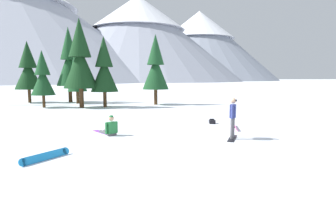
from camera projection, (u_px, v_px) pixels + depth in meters
name	position (u px, v px, depth m)	size (l,w,h in m)	color
ground_plane	(200.00, 142.00, 11.77)	(800.00, 800.00, 0.00)	white
snowboarder_foreground	(233.00, 117.00, 12.38)	(0.88, 1.49, 1.76)	black
snowboarder_midground	(110.00, 128.00, 13.26)	(1.31, 1.66, 0.94)	#4C4C51
loose_snowboard_far_spare	(45.00, 156.00, 9.26)	(1.19, 1.55, 0.24)	#1E8CD8
loose_snowboard_near_left	(234.00, 126.00, 14.98)	(0.55, 1.85, 0.27)	pink
backpack_black	(212.00, 122.00, 16.60)	(0.35, 0.53, 0.26)	black
pine_tree_young	(28.00, 69.00, 30.13)	(2.76, 2.76, 6.38)	#472D19
pine_tree_slender	(156.00, 66.00, 27.89)	(2.55, 2.55, 6.76)	#472D19
pine_tree_broad	(43.00, 76.00, 25.16)	(2.02, 2.02, 4.99)	#472D19
pine_tree_leaning	(77.00, 73.00, 29.06)	(1.92, 1.92, 5.62)	#472D19
pine_tree_short	(104.00, 69.00, 25.52)	(2.42, 2.42, 6.24)	#472D19
pine_tree_twin	(80.00, 59.00, 25.02)	(2.94, 2.94, 7.70)	#472D19
pine_tree_tall	(69.00, 61.00, 30.66)	(2.70, 2.70, 7.94)	#472D19
peak_west_ridge	(0.00, 16.00, 179.88)	(207.26, 207.26, 77.22)	#B2B7C6
peak_north_spur	(138.00, 37.00, 204.89)	(146.18, 146.18, 59.57)	#9EA3B2
peak_central_summit	(199.00, 45.00, 258.00)	(138.12, 138.12, 60.86)	#8C93A3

